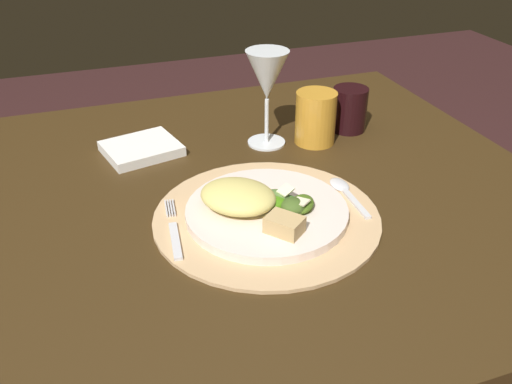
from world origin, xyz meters
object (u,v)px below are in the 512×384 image
object	(u,v)px
fork	(174,231)
wine_glass	(267,78)
spoon	(344,190)
dining_table	(225,279)
napkin	(141,149)
dinner_plate	(267,212)
dark_tumbler	(349,109)
amber_tumbler	(316,118)

from	to	relation	value
fork	wine_glass	distance (m)	0.37
fork	spoon	distance (m)	0.29
dining_table	napkin	bearing A→B (deg)	117.34
dining_table	napkin	world-z (taller)	napkin
dinner_plate	napkin	bearing A→B (deg)	116.78
dining_table	napkin	distance (m)	0.29
wine_glass	dark_tumbler	distance (m)	0.20
amber_tumbler	dark_tumbler	size ratio (longest dim) A/B	1.14
fork	wine_glass	xyz separation A→B (m)	(0.24, 0.25, 0.12)
fork	dark_tumbler	xyz separation A→B (m)	(0.42, 0.25, 0.04)
amber_tumbler	spoon	bearing A→B (deg)	-100.62
spoon	wine_glass	bearing A→B (deg)	103.58
dark_tumbler	fork	bearing A→B (deg)	-148.84
wine_glass	dining_table	bearing A→B (deg)	-131.50
dining_table	amber_tumbler	bearing A→B (deg)	29.74
wine_glass	napkin	bearing A→B (deg)	170.76
spoon	napkin	bearing A→B (deg)	138.00
dining_table	wine_glass	world-z (taller)	wine_glass
dinner_plate	wine_glass	distance (m)	0.29
wine_glass	dark_tumbler	bearing A→B (deg)	1.79
dining_table	wine_glass	distance (m)	0.38
fork	amber_tumbler	distance (m)	0.40
wine_glass	dark_tumbler	world-z (taller)	wine_glass
fork	napkin	world-z (taller)	napkin
napkin	amber_tumbler	size ratio (longest dim) A/B	1.30
dining_table	dinner_plate	world-z (taller)	dinner_plate
spoon	wine_glass	world-z (taller)	wine_glass
dinner_plate	spoon	world-z (taller)	dinner_plate
napkin	wine_glass	distance (m)	0.27
spoon	dark_tumbler	world-z (taller)	dark_tumbler
dining_table	napkin	size ratio (longest dim) A/B	8.50
spoon	dark_tumbler	bearing A→B (deg)	61.13
dining_table	dark_tumbler	world-z (taller)	dark_tumbler
dining_table	amber_tumbler	distance (m)	0.36
dinner_plate	dark_tumbler	xyz separation A→B (m)	(0.27, 0.26, 0.03)
dining_table	dinner_plate	distance (m)	0.22
fork	spoon	world-z (taller)	spoon
dinner_plate	fork	xyz separation A→B (m)	(-0.15, 0.00, -0.00)
napkin	dark_tumbler	xyz separation A→B (m)	(0.42, -0.03, 0.04)
spoon	napkin	xyz separation A→B (m)	(-0.29, 0.26, 0.00)
fork	amber_tumbler	world-z (taller)	amber_tumbler
dinner_plate	wine_glass	size ratio (longest dim) A/B	1.36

